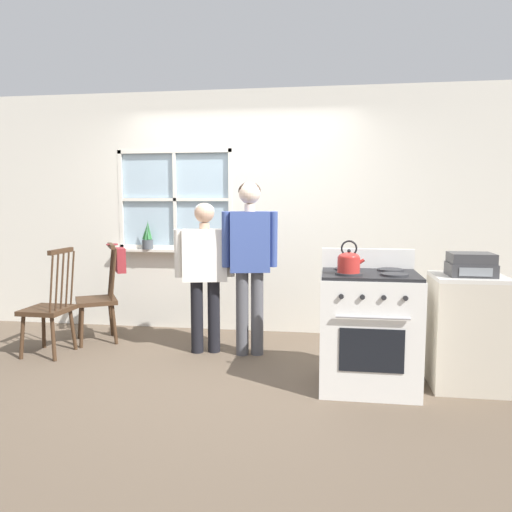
% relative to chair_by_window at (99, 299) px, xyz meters
% --- Properties ---
extents(ground_plane, '(16.00, 16.00, 0.00)m').
position_rel_chair_by_window_xyz_m(ground_plane, '(1.42, -0.71, -0.45)').
color(ground_plane, brown).
extents(wall_back, '(6.40, 0.16, 2.70)m').
position_rel_chair_by_window_xyz_m(wall_back, '(1.47, 0.69, 0.89)').
color(wall_back, silver).
rests_on(wall_back, ground_plane).
extents(chair_by_window, '(0.56, 0.56, 1.03)m').
position_rel_chair_by_window_xyz_m(chair_by_window, '(0.00, 0.00, 0.00)').
color(chair_by_window, '#3D2819').
rests_on(chair_by_window, ground_plane).
extents(chair_near_wall, '(0.42, 0.43, 1.03)m').
position_rel_chair_by_window_xyz_m(chair_near_wall, '(-0.26, -0.50, 0.00)').
color(chair_near_wall, '#3D2819').
rests_on(chair_near_wall, ground_plane).
extents(person_elderly_left, '(0.59, 0.31, 1.46)m').
position_rel_chair_by_window_xyz_m(person_elderly_left, '(1.21, -0.21, 0.43)').
color(person_elderly_left, black).
rests_on(person_elderly_left, ground_plane).
extents(person_teen_center, '(0.54, 0.28, 1.66)m').
position_rel_chair_by_window_xyz_m(person_teen_center, '(1.65, -0.22, 0.56)').
color(person_teen_center, '#4C4C51').
rests_on(person_teen_center, ground_plane).
extents(stove, '(0.75, 0.68, 1.08)m').
position_rel_chair_by_window_xyz_m(stove, '(2.71, -0.92, 0.02)').
color(stove, white).
rests_on(stove, ground_plane).
extents(kettle, '(0.21, 0.17, 0.25)m').
position_rel_chair_by_window_xyz_m(kettle, '(2.55, -1.05, 0.58)').
color(kettle, red).
rests_on(kettle, stove).
extents(potted_plant, '(0.13, 0.12, 0.33)m').
position_rel_chair_by_window_xyz_m(potted_plant, '(0.33, 0.60, 0.59)').
color(potted_plant, '#42474C').
rests_on(potted_plant, wall_back).
extents(handbag, '(0.25, 0.24, 0.31)m').
position_rel_chair_by_window_xyz_m(handbag, '(0.20, 0.12, 0.41)').
color(handbag, maroon).
rests_on(handbag, chair_by_window).
extents(side_counter, '(0.55, 0.50, 0.90)m').
position_rel_chair_by_window_xyz_m(side_counter, '(3.49, -0.80, 0.00)').
color(side_counter, beige).
rests_on(side_counter, ground_plane).
extents(stereo, '(0.34, 0.29, 0.18)m').
position_rel_chair_by_window_xyz_m(stereo, '(3.49, -0.82, 0.54)').
color(stereo, '#38383A').
rests_on(stereo, side_counter).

